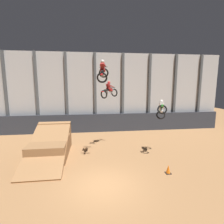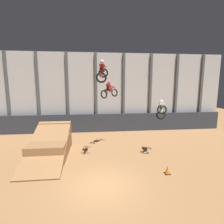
# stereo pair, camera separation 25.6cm
# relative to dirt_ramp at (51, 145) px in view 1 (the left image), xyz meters

# --- Properties ---
(ground_plane) EXTENTS (60.00, 60.00, 0.00)m
(ground_plane) POSITION_rel_dirt_ramp_xyz_m (3.92, -5.08, -0.80)
(ground_plane) COLOR #996B42
(arena_back_wall) EXTENTS (32.00, 0.40, 9.45)m
(arena_back_wall) POSITION_rel_dirt_ramp_xyz_m (3.92, 7.14, 3.92)
(arena_back_wall) COLOR silver
(arena_back_wall) RESTS_ON ground_plane
(lower_barrier) EXTENTS (31.36, 0.20, 2.20)m
(lower_barrier) POSITION_rel_dirt_ramp_xyz_m (3.92, 6.38, 0.30)
(lower_barrier) COLOR #2D333D
(lower_barrier) RESTS_ON ground_plane
(dirt_ramp) EXTENTS (2.86, 6.34, 2.42)m
(dirt_ramp) POSITION_rel_dirt_ramp_xyz_m (0.00, 0.00, 0.00)
(dirt_ramp) COLOR olive
(dirt_ramp) RESTS_ON ground_plane
(rider_bike_left_air) EXTENTS (0.99, 1.90, 1.63)m
(rider_bike_left_air) POSITION_rel_dirt_ramp_xyz_m (4.20, -1.72, 5.80)
(rider_bike_left_air) COLOR black
(rider_bike_center_air) EXTENTS (1.64, 1.59, 1.49)m
(rider_bike_center_air) POSITION_rel_dirt_ramp_xyz_m (4.94, 1.03, 4.36)
(rider_bike_center_air) COLOR black
(rider_bike_right_air) EXTENTS (1.24, 1.82, 1.67)m
(rider_bike_right_air) POSITION_rel_dirt_ramp_xyz_m (8.86, -1.26, 2.97)
(rider_bike_right_air) COLOR black
(traffic_cone_near_ramp) EXTENTS (0.36, 0.36, 0.58)m
(traffic_cone_near_ramp) POSITION_rel_dirt_ramp_xyz_m (8.23, -4.23, -0.52)
(traffic_cone_near_ramp) COLOR black
(traffic_cone_near_ramp) RESTS_ON ground_plane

